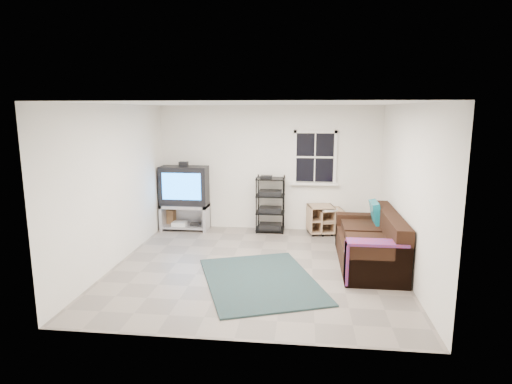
# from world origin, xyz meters

# --- Properties ---
(room) EXTENTS (4.60, 4.62, 4.60)m
(room) POSITION_xyz_m (0.95, 2.27, 1.48)
(room) COLOR gray
(room) RESTS_ON ground
(tv_unit) EXTENTS (0.99, 0.49, 1.45)m
(tv_unit) POSITION_xyz_m (-1.76, 2.03, 0.80)
(tv_unit) COLOR #A3A2AA
(tv_unit) RESTS_ON ground
(av_rack) EXTENTS (0.59, 0.43, 1.17)m
(av_rack) POSITION_xyz_m (0.05, 2.07, 0.51)
(av_rack) COLOR black
(av_rack) RESTS_ON ground
(side_table_left) EXTENTS (0.59, 0.59, 0.59)m
(side_table_left) POSITION_xyz_m (1.08, 2.07, 0.31)
(side_table_left) COLOR tan
(side_table_left) RESTS_ON ground
(side_table_right) EXTENTS (0.56, 0.56, 0.55)m
(side_table_right) POSITION_xyz_m (1.28, 2.07, 0.30)
(side_table_right) COLOR tan
(side_table_right) RESTS_ON ground
(sofa) EXTENTS (0.92, 2.07, 0.95)m
(sofa) POSITION_xyz_m (1.85, 0.31, 0.33)
(sofa) COLOR black
(sofa) RESTS_ON ground
(shag_rug) EXTENTS (2.19, 2.54, 0.03)m
(shag_rug) POSITION_xyz_m (0.12, -0.60, 0.01)
(shag_rug) COLOR black
(shag_rug) RESTS_ON ground
(paper_bag) EXTENTS (0.30, 0.22, 0.39)m
(paper_bag) POSITION_xyz_m (-2.16, 2.16, 0.19)
(paper_bag) COLOR olive
(paper_bag) RESTS_ON ground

